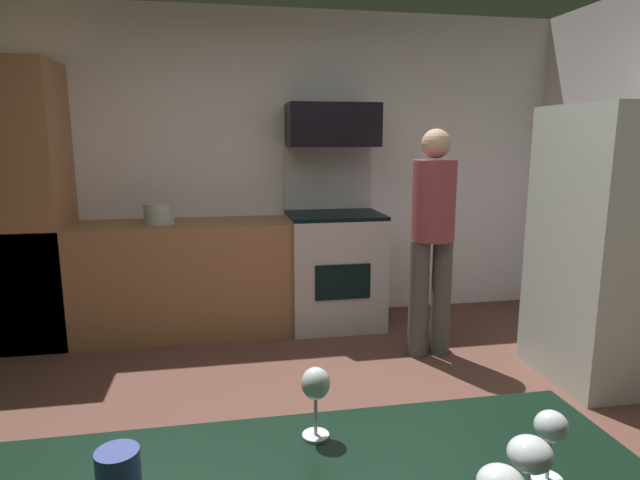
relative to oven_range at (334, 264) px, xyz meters
The scene contains 13 objects.
ground_plane 2.09m from the oven_range, 103.00° to the right, with size 5.20×4.80×0.02m, color brown.
wall_back 0.98m from the oven_range, 141.19° to the left, with size 5.20×0.12×2.60m, color silver.
lower_cabinet_run 1.36m from the oven_range, behind, with size 2.40×0.60×0.90m, color #9B6644.
cabinet_column 2.42m from the oven_range, behind, with size 0.60×0.60×2.10m, color #9B6644.
oven_range is the anchor object (origin of this frame).
microwave 1.15m from the oven_range, 90.00° to the left, with size 0.74×0.38×0.35m, color black.
refrigerator 2.10m from the oven_range, 40.29° to the right, with size 0.85×0.80×1.75m.
person_cook 1.03m from the oven_range, 55.72° to the right, with size 0.31×0.30×1.62m.
wine_glass_mid 3.30m from the oven_range, 102.74° to the right, with size 0.06×0.06×0.16m.
wine_glass_far 3.54m from the oven_range, 96.55° to the right, with size 0.08×0.08×0.15m.
wine_glass_extra 3.46m from the oven_range, 95.18° to the right, with size 0.06×0.06×0.14m.
mug_coffee 3.51m from the oven_range, 108.50° to the right, with size 0.08×0.08×0.09m, color #3A478E.
stock_pot 1.47m from the oven_range, behind, with size 0.23×0.23×0.16m, color #BDBDBC.
Camera 1 is at (-0.45, -2.25, 1.54)m, focal length 29.65 mm.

